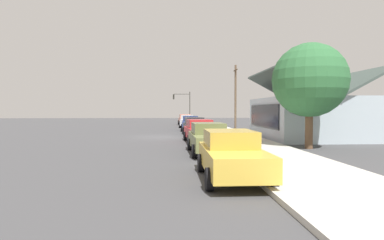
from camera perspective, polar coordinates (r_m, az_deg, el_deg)
ground_plane at (r=26.51m, az=-5.44°, el=-3.08°), size 120.00×120.00×0.00m
sidewalk_curb at (r=26.89m, az=6.58°, el=-2.84°), size 60.00×4.20×0.16m
car_coral at (r=46.80m, az=-1.22°, el=0.09°), size 4.95×2.21×1.59m
car_silver at (r=40.92m, az=-0.92°, el=-0.17°), size 4.80×2.13×1.59m
car_navy at (r=34.38m, az=-0.30°, el=-0.57°), size 4.65×2.14×1.59m
car_charcoal at (r=28.23m, az=0.48°, el=-1.11°), size 4.53×2.18×1.59m
car_cherry at (r=22.06m, az=1.46°, el=-1.95°), size 4.90×2.27×1.59m
car_olive at (r=16.46m, az=3.10°, el=-3.27°), size 4.75×2.14×1.59m
car_mustard at (r=10.48m, az=7.22°, el=-6.25°), size 4.41×2.03×1.59m
storefront_building at (r=26.93m, az=20.80°, el=0.67°), size 9.82×7.99×5.41m
shade_tree at (r=19.62m, az=20.63°, el=6.76°), size 4.32×4.32×6.18m
traffic_light_main at (r=50.37m, az=-1.61°, el=3.26°), size 0.37×2.79×5.20m
utility_pole_wooden at (r=36.95m, az=7.93°, el=4.41°), size 1.80×0.24×7.50m
fire_hydrant_red at (r=36.69m, az=1.68°, el=-0.91°), size 0.22×0.22×0.71m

